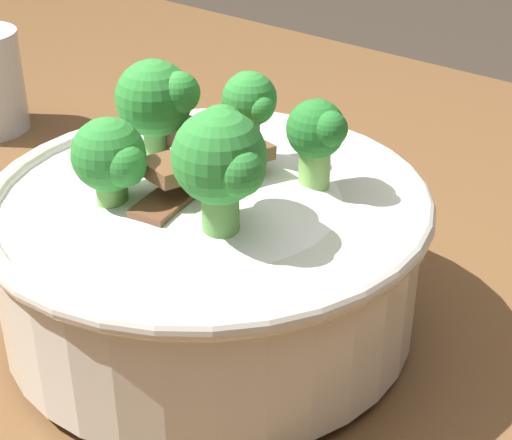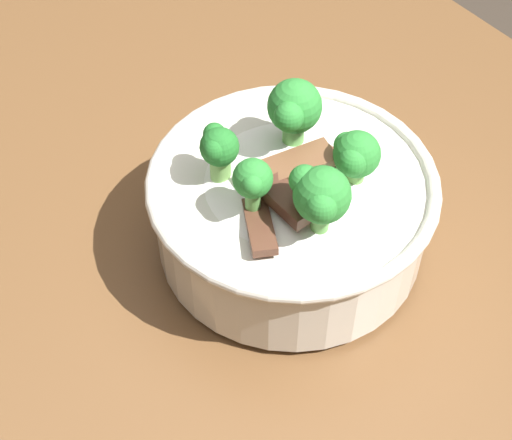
# 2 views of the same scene
# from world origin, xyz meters

# --- Properties ---
(dining_table) EXTENTS (1.57, 0.92, 0.80)m
(dining_table) POSITION_xyz_m (0.00, 0.00, 0.69)
(dining_table) COLOR brown
(dining_table) RESTS_ON ground
(rice_bowl) EXTENTS (0.25, 0.25, 0.15)m
(rice_bowl) POSITION_xyz_m (0.08, -0.05, 0.86)
(rice_bowl) COLOR silver
(rice_bowl) RESTS_ON dining_table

